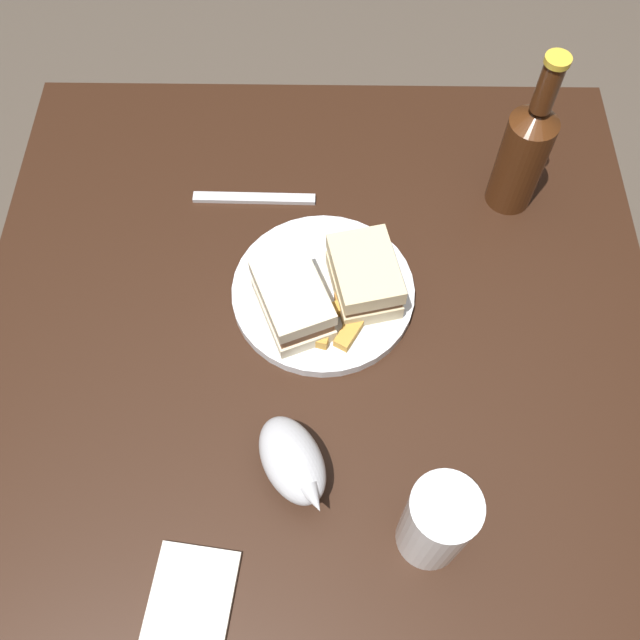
{
  "coord_description": "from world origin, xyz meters",
  "views": [
    {
      "loc": [
        0.38,
        0.01,
        1.54
      ],
      "look_at": [
        -0.06,
        0.0,
        0.76
      ],
      "focal_mm": 39.21,
      "sensor_mm": 36.0,
      "label": 1
    }
  ],
  "objects_px": {
    "sandwich_half_left": "(293,301)",
    "cider_bottle": "(524,152)",
    "plate": "(323,292)",
    "fork": "(254,198)",
    "napkin": "(191,598)",
    "gravy_boat": "(293,461)",
    "sandwich_half_right": "(364,277)",
    "pint_glass": "(435,525)"
  },
  "relations": [
    {
      "from": "sandwich_half_left",
      "to": "cider_bottle",
      "type": "xyz_separation_m",
      "value": [
        -0.21,
        0.31,
        0.05
      ]
    },
    {
      "from": "sandwich_half_left",
      "to": "fork",
      "type": "relative_size",
      "value": 0.76
    },
    {
      "from": "sandwich_half_right",
      "to": "cider_bottle",
      "type": "height_order",
      "value": "cider_bottle"
    },
    {
      "from": "gravy_boat",
      "to": "fork",
      "type": "relative_size",
      "value": 0.73
    },
    {
      "from": "plate",
      "to": "gravy_boat",
      "type": "relative_size",
      "value": 1.88
    },
    {
      "from": "plate",
      "to": "sandwich_half_left",
      "type": "relative_size",
      "value": 1.8
    },
    {
      "from": "plate",
      "to": "napkin",
      "type": "relative_size",
      "value": 2.24
    },
    {
      "from": "plate",
      "to": "gravy_boat",
      "type": "bearing_deg",
      "value": -7.45
    },
    {
      "from": "sandwich_half_left",
      "to": "cider_bottle",
      "type": "bearing_deg",
      "value": 124.11
    },
    {
      "from": "cider_bottle",
      "to": "napkin",
      "type": "bearing_deg",
      "value": -36.17
    },
    {
      "from": "pint_glass",
      "to": "fork",
      "type": "relative_size",
      "value": 0.79
    },
    {
      "from": "sandwich_half_left",
      "to": "pint_glass",
      "type": "bearing_deg",
      "value": 29.75
    },
    {
      "from": "sandwich_half_right",
      "to": "pint_glass",
      "type": "height_order",
      "value": "pint_glass"
    },
    {
      "from": "sandwich_half_right",
      "to": "pint_glass",
      "type": "bearing_deg",
      "value": 12.18
    },
    {
      "from": "gravy_boat",
      "to": "fork",
      "type": "height_order",
      "value": "gravy_boat"
    },
    {
      "from": "sandwich_half_right",
      "to": "cider_bottle",
      "type": "xyz_separation_m",
      "value": [
        -0.17,
        0.22,
        0.05
      ]
    },
    {
      "from": "sandwich_half_left",
      "to": "pint_glass",
      "type": "height_order",
      "value": "pint_glass"
    },
    {
      "from": "sandwich_half_left",
      "to": "fork",
      "type": "bearing_deg",
      "value": -162.11
    },
    {
      "from": "gravy_boat",
      "to": "cider_bottle",
      "type": "distance_m",
      "value": 0.52
    },
    {
      "from": "napkin",
      "to": "fork",
      "type": "height_order",
      "value": "napkin"
    },
    {
      "from": "gravy_boat",
      "to": "napkin",
      "type": "xyz_separation_m",
      "value": [
        0.14,
        -0.11,
        -0.04
      ]
    },
    {
      "from": "sandwich_half_right",
      "to": "fork",
      "type": "bearing_deg",
      "value": -136.03
    },
    {
      "from": "sandwich_half_right",
      "to": "gravy_boat",
      "type": "bearing_deg",
      "value": -19.22
    },
    {
      "from": "sandwich_half_right",
      "to": "gravy_boat",
      "type": "relative_size",
      "value": 0.95
    },
    {
      "from": "sandwich_half_right",
      "to": "cider_bottle",
      "type": "bearing_deg",
      "value": 128.36
    },
    {
      "from": "plate",
      "to": "pint_glass",
      "type": "height_order",
      "value": "pint_glass"
    },
    {
      "from": "napkin",
      "to": "cider_bottle",
      "type": "bearing_deg",
      "value": 143.83
    },
    {
      "from": "plate",
      "to": "sandwich_half_right",
      "type": "bearing_deg",
      "value": 90.4
    },
    {
      "from": "cider_bottle",
      "to": "fork",
      "type": "xyz_separation_m",
      "value": [
        0.01,
        -0.37,
        -0.09
      ]
    },
    {
      "from": "sandwich_half_left",
      "to": "gravy_boat",
      "type": "distance_m",
      "value": 0.21
    },
    {
      "from": "sandwich_half_left",
      "to": "cider_bottle",
      "type": "distance_m",
      "value": 0.38
    },
    {
      "from": "cider_bottle",
      "to": "plate",
      "type": "bearing_deg",
      "value": -57.55
    },
    {
      "from": "sandwich_half_left",
      "to": "napkin",
      "type": "distance_m",
      "value": 0.37
    },
    {
      "from": "fork",
      "to": "gravy_boat",
      "type": "bearing_deg",
      "value": 100.63
    },
    {
      "from": "sandwich_half_right",
      "to": "pint_glass",
      "type": "distance_m",
      "value": 0.33
    },
    {
      "from": "cider_bottle",
      "to": "fork",
      "type": "relative_size",
      "value": 1.42
    },
    {
      "from": "gravy_boat",
      "to": "sandwich_half_left",
      "type": "bearing_deg",
      "value": -178.24
    },
    {
      "from": "pint_glass",
      "to": "sandwich_half_right",
      "type": "bearing_deg",
      "value": -167.82
    },
    {
      "from": "cider_bottle",
      "to": "fork",
      "type": "bearing_deg",
      "value": -88.61
    },
    {
      "from": "sandwich_half_right",
      "to": "gravy_boat",
      "type": "height_order",
      "value": "sandwich_half_right"
    },
    {
      "from": "sandwich_half_left",
      "to": "sandwich_half_right",
      "type": "xyz_separation_m",
      "value": [
        -0.04,
        0.09,
        -0.0
      ]
    },
    {
      "from": "gravy_boat",
      "to": "napkin",
      "type": "relative_size",
      "value": 1.19
    }
  ]
}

